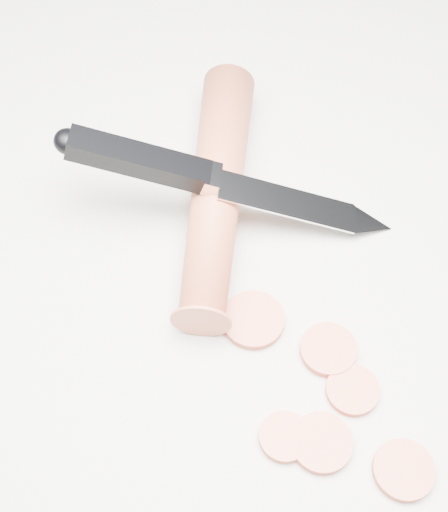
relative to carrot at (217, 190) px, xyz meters
name	(u,v)px	position (x,y,z in m)	size (l,w,h in m)	color
ground	(221,306)	(-0.03, -0.07, -0.02)	(2.40, 2.40, 0.00)	beige
carrot	(217,190)	(0.00, 0.00, 0.00)	(0.03, 0.03, 0.21)	#C7522F
carrot_slice_0	(403,470)	(0.01, -0.22, -0.02)	(0.04, 0.04, 0.01)	#DD6243
carrot_slice_1	(321,443)	(-0.02, -0.18, -0.02)	(0.04, 0.04, 0.01)	#DD6243
carrot_slice_2	(253,320)	(-0.02, -0.09, -0.02)	(0.04, 0.04, 0.01)	#DD6243
carrot_slice_3	(285,437)	(-0.04, -0.17, -0.02)	(0.03, 0.03, 0.01)	#DD6243
carrot_slice_4	(328,350)	(0.01, -0.14, -0.02)	(0.04, 0.04, 0.01)	#DD6243
carrot_slice_5	(352,390)	(0.01, -0.17, -0.02)	(0.03, 0.03, 0.01)	#DD6243
kitchen_knife	(231,181)	(0.01, -0.01, 0.02)	(0.21, 0.15, 0.08)	silver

